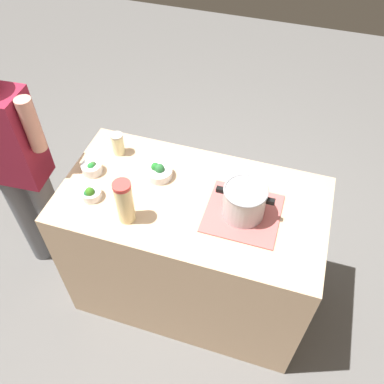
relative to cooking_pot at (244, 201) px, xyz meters
The scene contains 10 objects.
ground_plane 1.07m from the cooking_pot, ahead, with size 8.00×8.00×0.00m, color #63615F.
counter_slab 0.63m from the cooking_pot, ahead, with size 1.37×0.73×0.94m, color tan.
dish_cloth 0.09m from the cooking_pot, 162.65° to the left, with size 0.36×0.34×0.01m, color #B85957.
cooking_pot is the anchor object (origin of this frame).
lemonade_pitcher 0.56m from the cooking_pot, 20.12° to the left, with size 0.09×0.09×0.24m.
mason_jar 0.79m from the cooking_pot, 16.33° to the right, with size 0.07×0.07×0.13m.
broccoli_bowl_front 0.50m from the cooking_pot, 13.82° to the right, with size 0.14×0.14×0.08m.
broccoli_bowl_center 0.84m from the cooking_pot, ahead, with size 0.11×0.11×0.07m.
broccoli_bowl_back 0.77m from the cooking_pot, ahead, with size 0.10×0.10×0.08m.
person_cook 1.29m from the cooking_pot, ahead, with size 0.50×0.22×1.60m.
Camera 1 is at (-0.41, 1.29, 2.52)m, focal length 38.50 mm.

